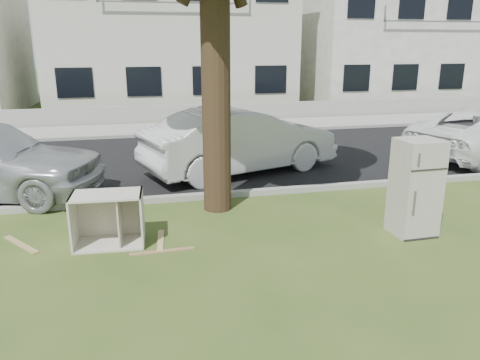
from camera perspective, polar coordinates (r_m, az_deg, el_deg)
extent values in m
plane|color=#344C1B|center=(7.67, 2.67, -7.67)|extent=(120.00, 120.00, 0.00)
cube|color=black|center=(13.26, -4.29, 2.67)|extent=(120.00, 7.00, 0.01)
cube|color=gray|center=(9.90, -1.13, -2.06)|extent=(120.00, 0.18, 0.12)
cube|color=gray|center=(16.70, -6.16, 5.44)|extent=(120.00, 0.18, 0.12)
cube|color=gray|center=(18.12, -6.73, 6.29)|extent=(120.00, 2.80, 0.01)
cube|color=gray|center=(19.64, -7.29, 8.06)|extent=(120.00, 0.15, 0.70)
cylinder|color=black|center=(8.70, -2.97, 12.88)|extent=(0.54, 0.54, 5.20)
cube|color=beige|center=(24.33, -8.83, 17.24)|extent=(11.00, 8.00, 7.20)
cube|color=white|center=(27.96, 17.60, 15.93)|extent=(10.00, 8.00, 6.60)
cube|color=white|center=(8.31, 20.60, -0.86)|extent=(0.68, 0.64, 1.62)
cube|color=white|center=(7.76, -15.76, -4.61)|extent=(1.14, 0.75, 0.86)
cube|color=#977249|center=(7.45, -9.45, -8.56)|extent=(1.00, 0.11, 0.02)
cube|color=#A28A54|center=(8.36, -25.15, -7.13)|extent=(0.68, 0.85, 0.02)
cube|color=tan|center=(7.83, -9.66, -7.30)|extent=(0.17, 0.88, 0.02)
imported|color=beige|center=(11.63, 0.07, 4.85)|extent=(5.20, 3.18, 1.62)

